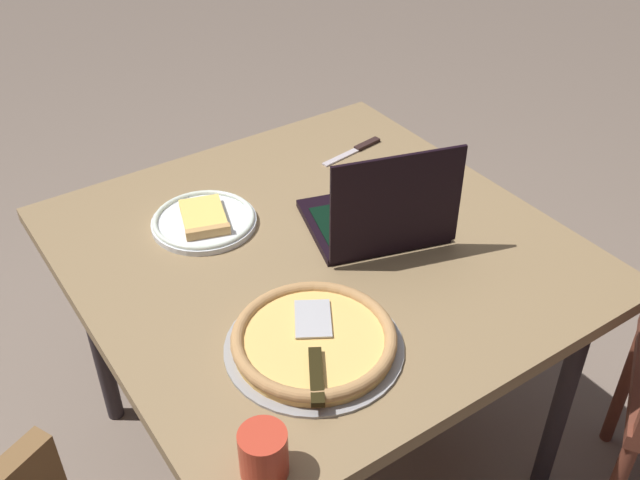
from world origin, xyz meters
name	(u,v)px	position (x,y,z in m)	size (l,w,h in m)	color
ground_plane	(318,446)	(0.00, 0.00, 0.00)	(12.00, 12.00, 0.00)	#7B695B
dining_table	(318,268)	(0.00, 0.00, 0.65)	(1.07, 1.05, 0.72)	olive
laptop	(380,216)	(-0.05, -0.14, 0.77)	(0.33, 0.36, 0.26)	black
pizza_plate	(204,220)	(0.22, 0.18, 0.73)	(0.25, 0.25, 0.04)	white
pizza_tray	(314,340)	(-0.27, 0.19, 0.74)	(0.34, 0.34, 0.04)	#949596
table_knife	(357,149)	(0.30, -0.33, 0.72)	(0.05, 0.21, 0.01)	#C0B5B8
drink_cup	(263,453)	(-0.45, 0.41, 0.76)	(0.08, 0.08, 0.09)	red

